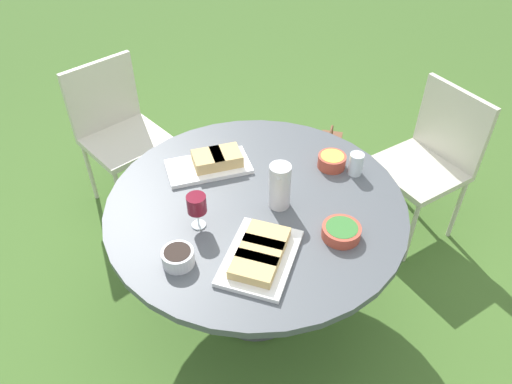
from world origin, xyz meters
The scene contains 13 objects.
ground_plane centered at (0.00, 0.00, 0.00)m, with size 40.00×40.00×0.00m, color #446B2B.
dining_table centered at (0.00, 0.00, 0.63)m, with size 1.30×1.30×0.72m.
chair_near_left centered at (-0.82, 0.80, 0.52)m, with size 0.61×0.61×0.89m.
chair_near_right centered at (-0.68, -1.02, 0.52)m, with size 0.60×0.59×0.89m.
water_pitcher centered at (-0.01, 0.10, 0.83)m, with size 0.10×0.09×0.21m.
wine_glass centered at (0.19, -0.20, 0.83)m, with size 0.08×0.08×0.16m.
platter_bread_main centered at (-0.19, -0.25, 0.75)m, with size 0.37×0.43×0.08m.
platter_charcuterie centered at (0.31, 0.09, 0.75)m, with size 0.38×0.28×0.06m.
bowl_fries centered at (-0.33, 0.29, 0.76)m, with size 0.13×0.13×0.06m.
bowl_salad centered at (0.12, 0.38, 0.75)m, with size 0.16×0.16×0.05m.
bowl_olives centered at (0.40, -0.21, 0.76)m, with size 0.12×0.12×0.06m.
cup_water_near centered at (-0.30, 0.40, 0.77)m, with size 0.07×0.07×0.11m.
handbag centered at (-1.20, 0.22, 0.13)m, with size 0.30×0.14×0.37m.
Camera 1 is at (1.55, 0.38, 2.17)m, focal length 35.00 mm.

